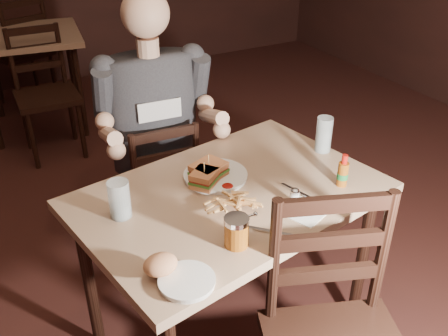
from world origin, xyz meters
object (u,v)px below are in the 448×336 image
chair_far (158,187)px  bg_chair_near (47,96)px  glass_left (119,199)px  side_plate (187,282)px  bg_chair_far (20,52)px  glass_right (324,134)px  syrup_dispenser (236,232)px  dinner_plate (215,176)px  hot_sauce (343,170)px  diner (154,100)px  main_table (230,210)px  bg_table (27,45)px

chair_far → bg_chair_near: 1.45m
glass_left → side_plate: bearing=-82.0°
bg_chair_far → glass_right: bg_chair_far is taller
bg_chair_far → syrup_dispenser: (0.16, -3.51, 0.35)m
chair_far → syrup_dispenser: bearing=88.4°
glass_left → bg_chair_far: bearing=87.9°
dinner_plate → hot_sauce: (0.41, -0.28, 0.06)m
diner → glass_left: bearing=-117.7°
syrup_dispenser → bg_chair_near: bearing=83.8°
diner → syrup_dispenser: size_ratio=9.18×
bg_chair_near → diner: diner is taller
main_table → glass_right: 0.55m
diner → hot_sauce: bearing=-57.2°
bg_chair_far → glass_left: 3.20m
bg_table → diner: bearing=-82.7°
main_table → syrup_dispenser: size_ratio=11.72×
bg_chair_near → hot_sauce: bg_chair_near is taller
bg_chair_near → main_table: bearing=-80.5°
main_table → bg_table: (-0.30, 2.68, -0.00)m
main_table → bg_chair_near: bg_chair_near is taller
main_table → hot_sauce: size_ratio=9.42×
diner → hot_sauce: (0.44, -0.82, -0.08)m
chair_far → syrup_dispenser: 1.07m
hot_sauce → glass_left: bearing=165.2°
bg_table → syrup_dispenser: 2.97m
bg_table → glass_left: bearing=-92.6°
side_plate → syrup_dispenser: bearing=21.7°
main_table → syrup_dispenser: syrup_dispenser is taller
dinner_plate → glass_left: bearing=-171.0°
hot_sauce → syrup_dispenser: bearing=-167.6°
bg_table → dinner_plate: dinner_plate is taller
main_table → dinner_plate: dinner_plate is taller
glass_left → hot_sauce: glass_left is taller
bg_chair_far → syrup_dispenser: bearing=74.7°
hot_sauce → bg_chair_near: bearing=107.0°
bg_chair_near → glass_right: 2.22m
diner → glass_left: size_ratio=7.02×
diner → glass_left: diner is taller
dinner_plate → syrup_dispenser: 0.43m
chair_far → glass_right: bearing=136.7°
chair_far → glass_left: glass_left is taller
glass_left → syrup_dispenser: size_ratio=1.31×
bg_table → chair_far: 2.01m
bg_chair_near → diner: size_ratio=0.93×
dinner_plate → hot_sauce: size_ratio=1.86×
glass_left → side_plate: (0.06, -0.42, -0.06)m
chair_far → syrup_dispenser: (-0.10, -0.99, 0.41)m
glass_right → syrup_dispenser: (-0.65, -0.38, -0.03)m
glass_left → side_plate: size_ratio=0.84×
bg_chair_far → bg_chair_near: bearing=72.1°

